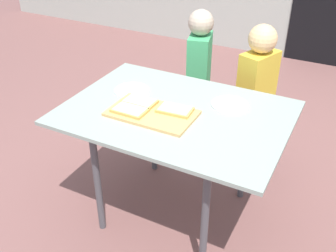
% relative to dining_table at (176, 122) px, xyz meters
% --- Properties ---
extents(ground_plane, '(16.00, 16.00, 0.00)m').
position_rel_dining_table_xyz_m(ground_plane, '(0.00, 0.00, -0.63)').
color(ground_plane, brown).
extents(dining_table, '(1.15, 0.83, 0.69)m').
position_rel_dining_table_xyz_m(dining_table, '(0.00, 0.00, 0.00)').
color(dining_table, '#90A095').
rests_on(dining_table, ground).
extents(cutting_board, '(0.44, 0.26, 0.02)m').
position_rel_dining_table_xyz_m(cutting_board, '(-0.09, -0.09, 0.08)').
color(cutting_board, tan).
rests_on(cutting_board, dining_table).
extents(pizza_slice_near_left, '(0.18, 0.11, 0.02)m').
position_rel_dining_table_xyz_m(pizza_slice_near_left, '(-0.19, -0.14, 0.09)').
color(pizza_slice_near_left, '#DEA44F').
rests_on(pizza_slice_near_left, cutting_board).
extents(pizza_slice_far_left, '(0.18, 0.11, 0.02)m').
position_rel_dining_table_xyz_m(pizza_slice_far_left, '(-0.19, -0.04, 0.09)').
color(pizza_slice_far_left, '#DEA44F').
rests_on(pizza_slice_far_left, cutting_board).
extents(pizza_slice_far_right, '(0.18, 0.12, 0.02)m').
position_rel_dining_table_xyz_m(pizza_slice_far_right, '(0.01, -0.03, 0.09)').
color(pizza_slice_far_right, '#DEA44F').
rests_on(pizza_slice_far_right, cutting_board).
extents(plate_white_right, '(0.20, 0.20, 0.01)m').
position_rel_dining_table_xyz_m(plate_white_right, '(0.23, 0.18, 0.07)').
color(plate_white_right, white).
rests_on(plate_white_right, dining_table).
extents(plate_white_left, '(0.20, 0.20, 0.01)m').
position_rel_dining_table_xyz_m(plate_white_left, '(-0.32, 0.09, 0.07)').
color(plate_white_left, white).
rests_on(plate_white_left, dining_table).
extents(child_left, '(0.20, 0.27, 1.00)m').
position_rel_dining_table_xyz_m(child_left, '(-0.20, 0.77, -0.05)').
color(child_left, navy).
rests_on(child_left, ground).
extents(child_right, '(0.22, 0.27, 1.00)m').
position_rel_dining_table_xyz_m(child_right, '(0.24, 0.65, -0.05)').
color(child_right, navy).
rests_on(child_right, ground).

